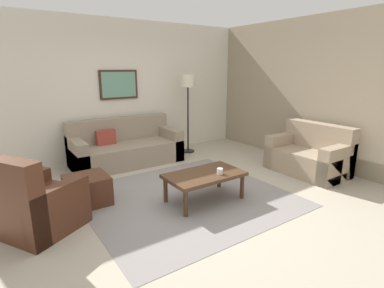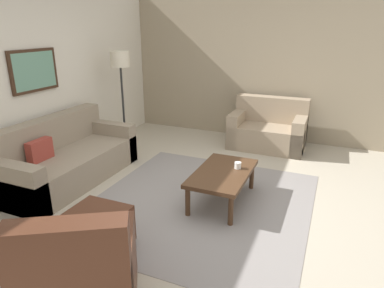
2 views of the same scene
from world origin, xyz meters
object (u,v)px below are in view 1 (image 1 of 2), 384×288
couch_loveseat (310,156)px  ottoman (87,190)px  lamp_standing (188,89)px  framed_artwork (119,85)px  armchair_leather (34,207)px  cup (220,171)px  coffee_table (204,177)px  couch_main (125,148)px

couch_loveseat → ottoman: (-3.72, 0.97, -0.10)m
lamp_standing → framed_artwork: 1.45m
armchair_leather → cup: 2.36m
coffee_table → cup: cup is taller
couch_main → lamp_standing: lamp_standing is taller
armchair_leather → coffee_table: size_ratio=1.00×
armchair_leather → lamp_standing: lamp_standing is taller
armchair_leather → cup: armchair_leather is taller
coffee_table → framed_artwork: framed_artwork is taller
coffee_table → couch_main: bearing=96.5°
couch_main → cup: (0.42, -2.45, 0.16)m
coffee_table → armchair_leather: bearing=168.7°
cup → lamp_standing: lamp_standing is taller
coffee_table → couch_loveseat: bearing=-3.0°
couch_main → coffee_table: bearing=-83.5°
coffee_table → lamp_standing: (1.21, 2.24, 1.05)m
lamp_standing → couch_loveseat: bearing=-65.1°
couch_main → ottoman: couch_main is taller
lamp_standing → framed_artwork: bearing=159.8°
coffee_table → lamp_standing: bearing=61.6°
couch_loveseat → cup: size_ratio=15.51×
couch_main → ottoman: bearing=-128.2°
armchair_leather → coffee_table: (2.12, -0.42, 0.05)m
couch_main → lamp_standing: (1.48, -0.07, 1.11)m
coffee_table → framed_artwork: 2.98m
couch_main → couch_loveseat: bearing=-43.4°
cup → lamp_standing: 2.78m
couch_main → lamp_standing: 1.85m
couch_loveseat → cup: 2.15m
ottoman → framed_artwork: size_ratio=0.71×
coffee_table → cup: (0.16, -0.15, 0.09)m
couch_loveseat → ottoman: size_ratio=2.34×
cup → coffee_table: bearing=137.7°
armchair_leather → ottoman: size_ratio=1.96×
couch_main → ottoman: (-1.15, -1.46, -0.10)m
armchair_leather → lamp_standing: size_ratio=0.64×
couch_loveseat → cup: (-2.15, -0.03, 0.15)m
couch_main → coffee_table: size_ratio=1.89×
armchair_leather → coffee_table: armchair_leather is taller
couch_main → coffee_table: 2.32m
cup → framed_artwork: bearing=96.0°
couch_loveseat → cup: couch_loveseat is taller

